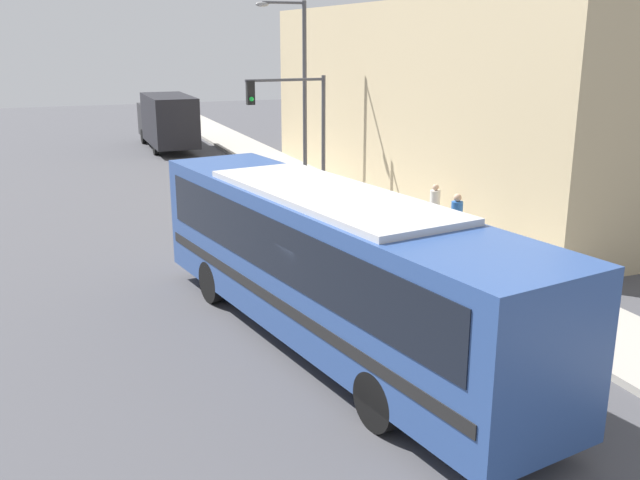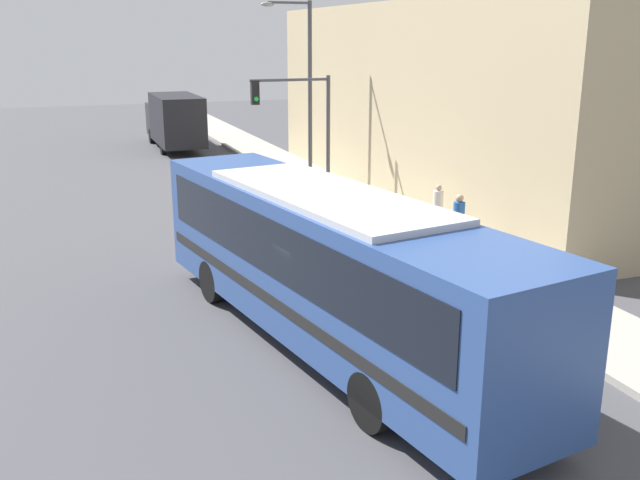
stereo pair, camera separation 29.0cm
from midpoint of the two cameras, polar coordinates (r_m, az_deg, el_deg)
name	(u,v)px [view 2 (the right image)]	position (r m, az deg, el deg)	size (l,w,h in m)	color
ground_plane	(322,341)	(15.84, 0.66, -8.07)	(120.00, 120.00, 0.00)	#47474C
sidewalk	(291,169)	(35.85, -2.10, 5.72)	(2.74, 70.00, 0.17)	#A8A399
building_facade	(444,101)	(30.61, 10.16, 10.91)	(6.00, 23.59, 7.77)	tan
city_bus	(325,258)	(14.91, 0.98, -1.48)	(4.48, 12.38, 3.42)	#2D4C8C
delivery_truck	(174,119)	(43.54, -11.39, 9.44)	(2.38, 8.20, 3.21)	black
fire_hydrant	(419,236)	(22.08, 8.26, 0.29)	(0.24, 0.33, 0.77)	#999999
traffic_light_pole	(300,114)	(28.45, -1.29, 10.02)	(3.28, 0.35, 4.82)	#47474C
parking_meter	(377,201)	(24.56, 4.95, 3.16)	(0.14, 0.14, 1.28)	#47474C
street_lamp	(304,80)	(30.98, -0.98, 12.67)	(2.19, 0.28, 7.72)	#47474C
pedestrian_near_corner	(458,224)	(21.45, 11.39, 1.27)	(0.34, 0.34, 1.86)	#23283D
pedestrian_mid_block	(438,209)	(23.80, 9.75, 2.49)	(0.34, 0.34, 1.64)	#23283D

